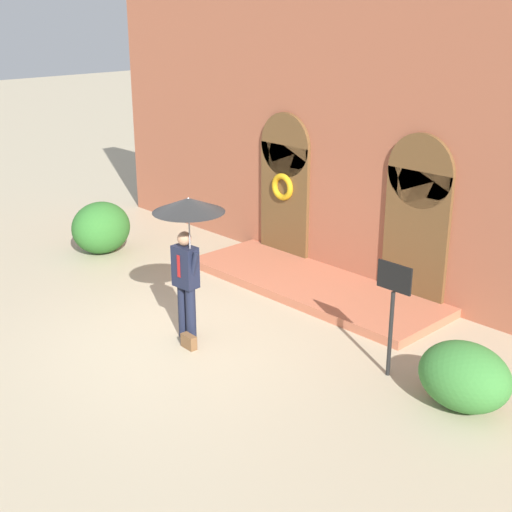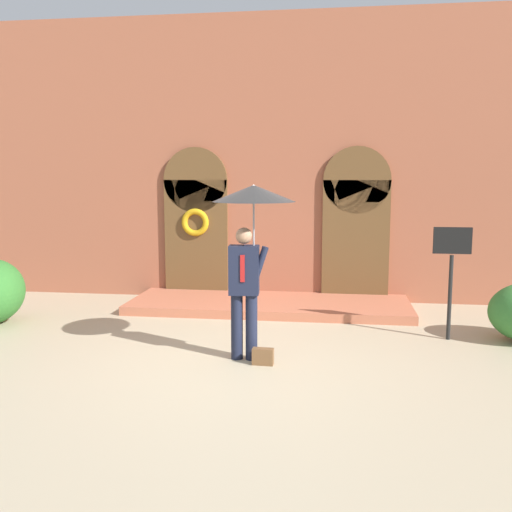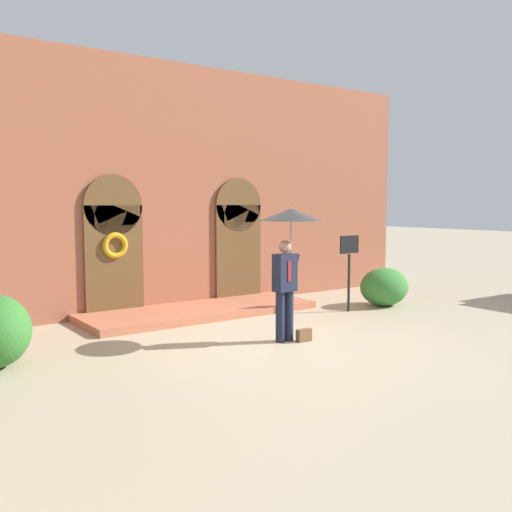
{
  "view_description": "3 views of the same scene",
  "coord_description": "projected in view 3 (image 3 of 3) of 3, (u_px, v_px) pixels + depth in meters",
  "views": [
    {
      "loc": [
        8.25,
        -6.27,
        5.12
      ],
      "look_at": [
        0.38,
        1.22,
        1.22
      ],
      "focal_mm": 50.0,
      "sensor_mm": 36.0,
      "label": 1
    },
    {
      "loc": [
        1.19,
        -7.34,
        2.47
      ],
      "look_at": [
        -0.03,
        1.44,
        1.23
      ],
      "focal_mm": 40.0,
      "sensor_mm": 36.0,
      "label": 2
    },
    {
      "loc": [
        -6.2,
        -7.71,
        2.45
      ],
      "look_at": [
        0.15,
        1.15,
        1.43
      ],
      "focal_mm": 40.0,
      "sensor_mm": 36.0,
      "label": 3
    }
  ],
  "objects": [
    {
      "name": "shrub_right",
      "position": [
        384.0,
        287.0,
        13.59
      ],
      "size": [
        1.26,
        1.03,
        0.91
      ],
      "primitive_type": "ellipsoid",
      "color": "#387A33",
      "rests_on": "ground"
    },
    {
      "name": "building_facade",
      "position": [
        175.0,
        193.0,
        13.17
      ],
      "size": [
        14.0,
        2.3,
        5.6
      ],
      "color": "#9E563D",
      "rests_on": "ground"
    },
    {
      "name": "sign_post",
      "position": [
        349.0,
        260.0,
        12.82
      ],
      "size": [
        0.56,
        0.06,
        1.72
      ],
      "color": "black",
      "rests_on": "ground"
    },
    {
      "name": "person_with_umbrella",
      "position": [
        289.0,
        234.0,
        10.0
      ],
      "size": [
        1.1,
        1.1,
        2.36
      ],
      "color": "#191E33",
      "rests_on": "ground"
    },
    {
      "name": "handbag",
      "position": [
        304.0,
        335.0,
        10.11
      ],
      "size": [
        0.29,
        0.13,
        0.22
      ],
      "primitive_type": "cube",
      "rotation": [
        0.0,
        0.0,
        -0.05
      ],
      "color": "brown",
      "rests_on": "ground"
    },
    {
      "name": "ground_plane",
      "position": [
        287.0,
        342.0,
        10.07
      ],
      "size": [
        80.0,
        80.0,
        0.0
      ],
      "primitive_type": "plane",
      "color": "tan"
    }
  ]
}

